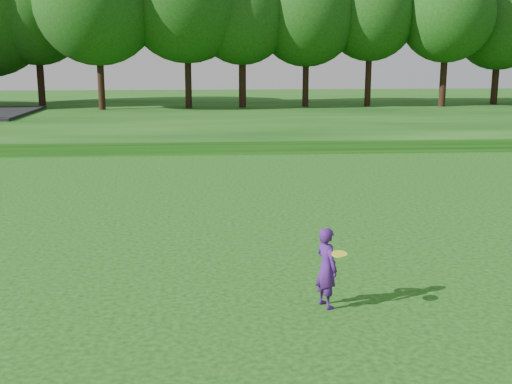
{
  "coord_description": "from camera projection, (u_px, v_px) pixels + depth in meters",
  "views": [
    {
      "loc": [
        -0.31,
        -9.74,
        4.6
      ],
      "look_at": [
        0.77,
        5.23,
        1.3
      ],
      "focal_mm": 45.0,
      "sensor_mm": 36.0,
      "label": 1
    }
  ],
  "objects": [
    {
      "name": "ground",
      "position": [
        232.0,
        338.0,
        10.5
      ],
      "size": [
        140.0,
        140.0,
        0.0
      ],
      "primitive_type": "plane",
      "color": "#0E3D0B",
      "rests_on": "ground"
    },
    {
      "name": "berm",
      "position": [
        214.0,
        116.0,
        43.56
      ],
      "size": [
        130.0,
        30.0,
        0.6
      ],
      "primitive_type": "cube",
      "color": "#0E3D0B",
      "rests_on": "ground"
    },
    {
      "name": "walking_path",
      "position": [
        217.0,
        151.0,
        29.98
      ],
      "size": [
        130.0,
        1.6,
        0.04
      ],
      "primitive_type": "cube",
      "color": "gray",
      "rests_on": "ground"
    },
    {
      "name": "treeline",
      "position": [
        212.0,
        1.0,
        45.78
      ],
      "size": [
        104.0,
        7.0,
        15.0
      ],
      "primitive_type": null,
      "color": "#123F0E",
      "rests_on": "berm"
    },
    {
      "name": "woman",
      "position": [
        327.0,
        268.0,
        11.66
      ],
      "size": [
        0.57,
        0.82,
        1.5
      ],
      "color": "#451971",
      "rests_on": "ground"
    }
  ]
}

